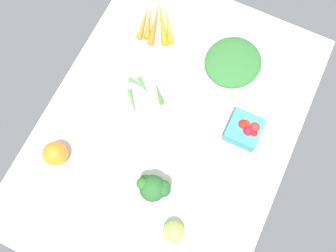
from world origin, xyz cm
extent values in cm
cube|color=silver|center=(0.00, 0.00, 1.00)|extent=(104.00, 76.00, 2.00)
cylinder|color=#A6BA82|center=(-19.70, -4.65, 4.01)|extent=(3.55, 3.55, 4.01)
sphere|color=#2C632D|center=(-19.70, -4.65, 8.89)|extent=(7.67, 7.67, 7.67)
sphere|color=#266030|center=(-18.78, -7.58, 9.49)|extent=(4.20, 4.20, 4.20)
sphere|color=#2A6A25|center=(-19.87, -1.59, 10.63)|extent=(3.40, 3.40, 3.40)
sphere|color=#2C642A|center=(-18.64, -1.77, 8.30)|extent=(3.71, 3.71, 3.71)
sphere|color=#2F6532|center=(-18.32, -7.39, 9.33)|extent=(4.14, 4.14, 4.14)
sphere|color=#2E652B|center=(-18.12, -7.28, 8.99)|extent=(4.10, 4.10, 4.10)
cone|color=#467F40|center=(9.01, 15.04, 2.74)|extent=(2.01, 7.31, 1.47)
cone|color=#47853C|center=(2.58, 13.78, 2.69)|extent=(7.70, 6.86, 1.37)
cone|color=#467E32|center=(9.22, 7.86, 2.88)|extent=(7.32, 6.99, 1.77)
cone|color=#429041|center=(9.00, 13.02, 2.71)|extent=(5.43, 6.57, 1.41)
sphere|color=orange|center=(-22.77, 26.40, 5.75)|extent=(7.51, 7.51, 7.51)
sphere|color=#9FBF52|center=(-27.75, -15.05, 5.14)|extent=(6.28, 6.28, 6.28)
ellipsoid|color=#327033|center=(28.75, -9.80, 4.17)|extent=(24.55, 23.96, 4.34)
cube|color=teal|center=(8.78, -21.68, 4.64)|extent=(10.02, 10.02, 5.27)
sphere|color=red|center=(8.21, -24.59, 6.68)|extent=(2.51, 2.51, 2.51)
sphere|color=red|center=(9.94, -21.31, 6.77)|extent=(2.75, 2.75, 2.75)
sphere|color=red|center=(10.06, -24.11, 6.62)|extent=(3.39, 3.39, 3.39)
sphere|color=red|center=(8.06, -22.68, 7.00)|extent=(3.10, 3.10, 3.10)
sphere|color=red|center=(9.40, -20.57, 6.94)|extent=(3.05, 3.05, 3.05)
cone|color=orange|center=(32.88, 15.68, 3.21)|extent=(13.54, 10.16, 2.41)
cone|color=orange|center=(32.18, 17.58, 3.34)|extent=(15.10, 11.14, 2.69)
cone|color=orange|center=(31.29, 19.98, 3.19)|extent=(16.56, 6.71, 2.37)
cone|color=orange|center=(30.56, 21.96, 3.11)|extent=(12.30, 6.26, 2.23)
cone|color=orange|center=(29.95, 23.60, 3.02)|extent=(12.97, 4.82, 2.03)
camera|label=1|loc=(-28.93, -13.86, 111.87)|focal=38.90mm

